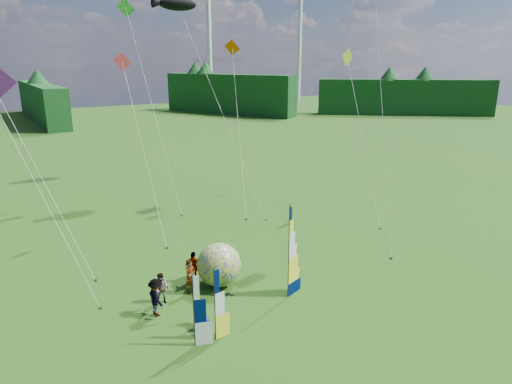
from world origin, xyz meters
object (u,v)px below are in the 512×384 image
side_banner_left (215,306)px  side_banner_far (194,312)px  kite_whale (218,92)px  feather_banner_main (289,254)px  spectator_c (156,297)px  bol_inflatable (219,265)px  camp_chair (202,318)px  spectator_b (162,288)px  spectator_d (194,267)px  spectator_a (190,277)px

side_banner_left → side_banner_far: bearing=171.7°
kite_whale → feather_banner_main: bearing=-101.3°
spectator_c → kite_whale: (11.44, 15.44, 8.27)m
side_banner_left → spectator_c: size_ratio=1.77×
side_banner_left → side_banner_far: (-0.95, 0.07, -0.02)m
bol_inflatable → camp_chair: 4.25m
camp_chair → feather_banner_main: bearing=11.6°
spectator_b → spectator_d: bearing=66.0°
spectator_b → spectator_c: size_ratio=0.86×
camp_chair → spectator_b: bearing=112.1°
spectator_b → spectator_d: spectator_d is taller
bol_inflatable → spectator_d: bearing=134.3°
feather_banner_main → bol_inflatable: (-2.37, 3.06, -1.25)m
feather_banner_main → spectator_c: size_ratio=2.60×
side_banner_far → spectator_c: side_banner_far is taller
bol_inflatable → spectator_d: (-1.02, 1.04, -0.30)m
feather_banner_main → camp_chair: bearing=163.7°
feather_banner_main → spectator_c: bearing=144.0°
spectator_c → camp_chair: spectator_c is taller
bol_inflatable → spectator_a: bol_inflatable is taller
bol_inflatable → spectator_c: 4.12m
side_banner_left → bol_inflatable: bearing=56.5°
spectator_b → side_banner_left: bearing=-41.0°
spectator_b → kite_whale: size_ratio=0.09×
camp_chair → kite_whale: size_ratio=0.06×
spectator_b → spectator_c: bearing=-86.0°
side_banner_far → spectator_c: (-0.52, 3.23, -0.71)m
bol_inflatable → spectator_c: (-3.95, -1.14, -0.25)m
side_banner_left → spectator_c: bearing=109.8°
spectator_c → feather_banner_main: bearing=-111.9°
side_banner_far → kite_whale: (10.92, 18.67, 7.56)m
side_banner_left → kite_whale: (9.97, 18.74, 7.55)m
feather_banner_main → bol_inflatable: 4.07m
spectator_a → camp_chair: 3.44m
bol_inflatable → spectator_b: 3.36m
kite_whale → spectator_d: bearing=-117.5°
spectator_a → kite_whale: 18.90m
side_banner_far → spectator_a: side_banner_far is taller
feather_banner_main → camp_chair: feather_banner_main is taller
feather_banner_main → spectator_c: (-6.32, 1.92, -1.50)m
side_banner_far → camp_chair: size_ratio=3.07×
camp_chair → spectator_a: bearing=83.2°
spectator_a → spectator_d: size_ratio=1.05×
side_banner_far → spectator_a: 4.76m
spectator_a → kite_whale: size_ratio=0.10×
side_banner_far → spectator_a: (1.75, 4.37, -0.72)m
spectator_c → bol_inflatable: bearing=-78.9°
camp_chair → bol_inflatable: bearing=60.6°
bol_inflatable → kite_whale: bearing=62.4°
spectator_c → kite_whale: bearing=-41.5°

